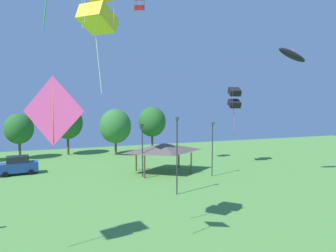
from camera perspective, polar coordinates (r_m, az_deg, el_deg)
The scene contains 14 objects.
kite_flying_0 at distance 35.67m, azimuth 22.56°, elevation 12.38°, with size 3.66×0.96×1.94m.
kite_flying_2 at distance 39.73m, azimuth -5.49°, elevation 22.35°, with size 1.50×1.56×2.08m.
kite_flying_5 at distance 10.81m, azimuth -21.03°, elevation 2.68°, with size 1.96×1.39×2.38m.
kite_flying_7 at distance 18.16m, azimuth -13.30°, elevation 21.94°, with size 2.41×2.42×6.58m.
kite_flying_8 at distance 41.47m, azimuth 12.53°, elevation 5.29°, with size 1.79×1.93×5.95m.
parked_car_second_from_left at distance 39.97m, azimuth -26.67°, elevation -6.71°, with size 4.55×2.35×2.22m.
park_pavilion at distance 36.55m, azimuth -0.97°, elevation -4.10°, with size 7.47×5.10×3.60m.
light_post_0 at distance 27.69m, azimuth 1.72°, elevation -4.92°, with size 0.36×0.20×7.23m.
light_post_1 at distance 34.51m, azimuth -4.92°, elevation -4.04°, with size 0.36×0.20×6.07m.
light_post_3 at distance 34.98m, azimuth 8.44°, elevation -3.77°, with size 0.36×0.20×6.29m.
treeline_tree_2 at distance 50.19m, azimuth -26.52°, elevation -0.48°, with size 4.19×4.19×6.91m.
treeline_tree_3 at distance 51.29m, azimuth -18.60°, elevation 0.60°, with size 4.82×4.82×7.92m.
treeline_tree_4 at distance 49.36m, azimuth -9.98°, elevation -0.03°, with size 5.07×5.07×7.49m.
treeline_tree_5 at distance 51.85m, azimuth -3.03°, elevation 0.81°, with size 4.71×4.71×7.81m.
Camera 1 is at (-6.13, 2.12, 8.58)m, focal length 32.00 mm.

